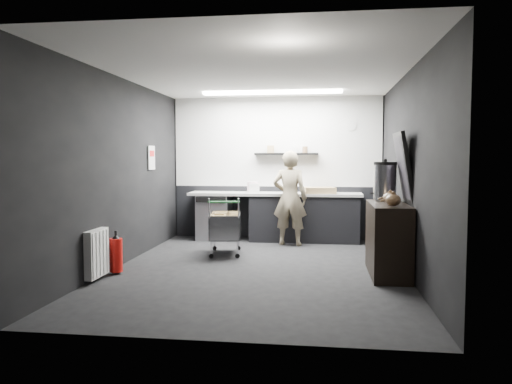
# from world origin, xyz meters

# --- Properties ---
(floor) EXTENTS (5.50, 5.50, 0.00)m
(floor) POSITION_xyz_m (0.00, 0.00, 0.00)
(floor) COLOR black
(floor) RESTS_ON ground
(ceiling) EXTENTS (5.50, 5.50, 0.00)m
(ceiling) POSITION_xyz_m (0.00, 0.00, 2.70)
(ceiling) COLOR white
(ceiling) RESTS_ON wall_back
(wall_back) EXTENTS (5.50, 0.00, 5.50)m
(wall_back) POSITION_xyz_m (0.00, 2.75, 1.35)
(wall_back) COLOR black
(wall_back) RESTS_ON floor
(wall_front) EXTENTS (5.50, 0.00, 5.50)m
(wall_front) POSITION_xyz_m (0.00, -2.75, 1.35)
(wall_front) COLOR black
(wall_front) RESTS_ON floor
(wall_left) EXTENTS (0.00, 5.50, 5.50)m
(wall_left) POSITION_xyz_m (-2.00, 0.00, 1.35)
(wall_left) COLOR black
(wall_left) RESTS_ON floor
(wall_right) EXTENTS (0.00, 5.50, 5.50)m
(wall_right) POSITION_xyz_m (2.00, 0.00, 1.35)
(wall_right) COLOR black
(wall_right) RESTS_ON floor
(kitchen_wall_panel) EXTENTS (3.95, 0.02, 1.70)m
(kitchen_wall_panel) POSITION_xyz_m (0.00, 2.73, 1.85)
(kitchen_wall_panel) COLOR silver
(kitchen_wall_panel) RESTS_ON wall_back
(dado_panel) EXTENTS (3.95, 0.02, 1.00)m
(dado_panel) POSITION_xyz_m (0.00, 2.73, 0.50)
(dado_panel) COLOR black
(dado_panel) RESTS_ON wall_back
(floating_shelf) EXTENTS (1.20, 0.22, 0.04)m
(floating_shelf) POSITION_xyz_m (0.20, 2.62, 1.62)
(floating_shelf) COLOR black
(floating_shelf) RESTS_ON wall_back
(wall_clock) EXTENTS (0.20, 0.03, 0.20)m
(wall_clock) POSITION_xyz_m (1.40, 2.72, 2.15)
(wall_clock) COLOR silver
(wall_clock) RESTS_ON wall_back
(poster) EXTENTS (0.02, 0.30, 0.40)m
(poster) POSITION_xyz_m (-1.98, 1.30, 1.55)
(poster) COLOR silver
(poster) RESTS_ON wall_left
(poster_red_band) EXTENTS (0.02, 0.22, 0.10)m
(poster_red_band) POSITION_xyz_m (-1.98, 1.30, 1.62)
(poster_red_band) COLOR red
(poster_red_band) RESTS_ON poster
(radiator) EXTENTS (0.10, 0.50, 0.60)m
(radiator) POSITION_xyz_m (-1.94, -0.90, 0.35)
(radiator) COLOR silver
(radiator) RESTS_ON wall_left
(ceiling_strip) EXTENTS (2.40, 0.20, 0.04)m
(ceiling_strip) POSITION_xyz_m (0.00, 1.85, 2.67)
(ceiling_strip) COLOR white
(ceiling_strip) RESTS_ON ceiling
(prep_counter) EXTENTS (3.20, 0.61, 0.90)m
(prep_counter) POSITION_xyz_m (0.14, 2.42, 0.46)
(prep_counter) COLOR black
(prep_counter) RESTS_ON floor
(person) EXTENTS (0.66, 0.48, 1.68)m
(person) POSITION_xyz_m (0.31, 1.97, 0.84)
(person) COLOR #BDB395
(person) RESTS_ON floor
(shopping_cart) EXTENTS (0.59, 0.88, 0.90)m
(shopping_cart) POSITION_xyz_m (-0.67, 1.02, 0.42)
(shopping_cart) COLOR silver
(shopping_cart) RESTS_ON floor
(sideboard) EXTENTS (0.54, 1.26, 1.89)m
(sideboard) POSITION_xyz_m (1.75, -0.05, 0.60)
(sideboard) COLOR black
(sideboard) RESTS_ON floor
(fire_extinguisher) EXTENTS (0.17, 0.17, 0.55)m
(fire_extinguisher) POSITION_xyz_m (-1.85, -0.51, 0.27)
(fire_extinguisher) COLOR red
(fire_extinguisher) RESTS_ON floor
(cardboard_box) EXTENTS (0.61, 0.50, 0.11)m
(cardboard_box) POSITION_xyz_m (0.83, 2.37, 0.96)
(cardboard_box) COLOR #977C50
(cardboard_box) RESTS_ON prep_counter
(pink_tub) EXTENTS (0.20, 0.20, 0.20)m
(pink_tub) POSITION_xyz_m (-0.42, 2.42, 1.00)
(pink_tub) COLOR beige
(pink_tub) RESTS_ON prep_counter
(white_container) EXTENTS (0.21, 0.18, 0.17)m
(white_container) POSITION_xyz_m (-0.38, 2.37, 0.98)
(white_container) COLOR silver
(white_container) RESTS_ON prep_counter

